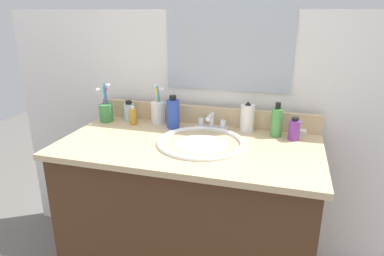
% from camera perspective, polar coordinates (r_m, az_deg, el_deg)
% --- Properties ---
extents(vanity_cabinet, '(1.06, 0.53, 0.73)m').
position_cam_1_polar(vanity_cabinet, '(1.64, -0.54, -15.37)').
color(vanity_cabinet, '#4C2D19').
rests_on(vanity_cabinet, ground_plane).
extents(countertop, '(1.11, 0.57, 0.03)m').
position_cam_1_polar(countertop, '(1.46, -0.58, -3.00)').
color(countertop, '#D1B284').
rests_on(countertop, vanity_cabinet).
extents(backsplash, '(1.11, 0.02, 0.09)m').
position_cam_1_polar(backsplash, '(1.69, 2.08, 2.14)').
color(backsplash, '#D1B284').
rests_on(backsplash, countertop).
extents(back_wall, '(2.21, 0.04, 1.30)m').
position_cam_1_polar(back_wall, '(1.80, 2.50, -2.00)').
color(back_wall, white).
rests_on(back_wall, ground_plane).
extents(mirror_panel, '(0.60, 0.01, 0.56)m').
position_cam_1_polar(mirror_panel, '(1.64, 6.12, 15.89)').
color(mirror_panel, '#B2BCC6').
extents(sink_basin, '(0.38, 0.38, 0.11)m').
position_cam_1_polar(sink_basin, '(1.47, 1.47, -3.69)').
color(sink_basin, white).
rests_on(sink_basin, countertop).
extents(faucet, '(0.16, 0.10, 0.08)m').
position_cam_1_polar(faucet, '(1.62, 3.23, 0.73)').
color(faucet, silver).
rests_on(faucet, countertop).
extents(bottle_lotion_white, '(0.06, 0.06, 0.14)m').
position_cam_1_polar(bottle_lotion_white, '(1.61, 9.20, 1.69)').
color(bottle_lotion_white, white).
rests_on(bottle_lotion_white, countertop).
extents(bottle_gel_clear, '(0.05, 0.05, 0.10)m').
position_cam_1_polar(bottle_gel_clear, '(1.78, -10.42, 2.71)').
color(bottle_gel_clear, silver).
rests_on(bottle_gel_clear, countertop).
extents(bottle_toner_green, '(0.05, 0.05, 0.16)m').
position_cam_1_polar(bottle_toner_green, '(1.57, 13.93, 1.01)').
color(bottle_toner_green, '#4C9E4C').
rests_on(bottle_toner_green, countertop).
extents(bottle_cream_purple, '(0.05, 0.05, 0.10)m').
position_cam_1_polar(bottle_cream_purple, '(1.55, 16.66, -0.25)').
color(bottle_cream_purple, '#7A3899').
rests_on(bottle_cream_purple, countertop).
extents(bottle_oil_amber, '(0.04, 0.04, 0.09)m').
position_cam_1_polar(bottle_oil_amber, '(1.71, -9.77, 1.92)').
color(bottle_oil_amber, gold).
rests_on(bottle_oil_amber, countertop).
extents(bottle_shampoo_blue, '(0.06, 0.06, 0.16)m').
position_cam_1_polar(bottle_shampoo_blue, '(1.63, -3.17, 2.47)').
color(bottle_shampoo_blue, '#2D4CB2').
rests_on(bottle_shampoo_blue, countertop).
extents(cup_green, '(0.08, 0.08, 0.20)m').
position_cam_1_polar(cup_green, '(1.79, -14.11, 2.75)').
color(cup_green, '#3F8C47').
rests_on(cup_green, countertop).
extents(cup_white_ceramic, '(0.07, 0.08, 0.20)m').
position_cam_1_polar(cup_white_ceramic, '(1.71, -5.67, 2.75)').
color(cup_white_ceramic, white).
rests_on(cup_white_ceramic, countertop).
extents(soap_bar, '(0.06, 0.04, 0.02)m').
position_cam_1_polar(soap_bar, '(1.63, 17.39, -0.68)').
color(soap_bar, white).
rests_on(soap_bar, countertop).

